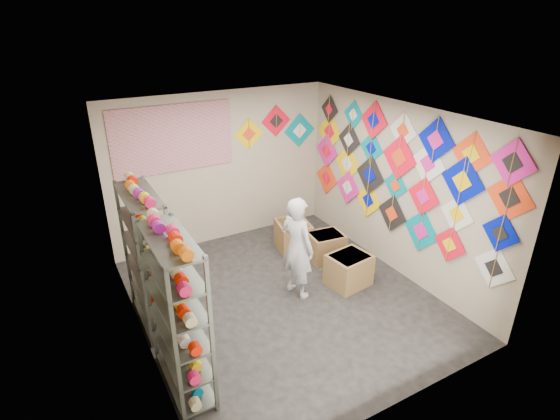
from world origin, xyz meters
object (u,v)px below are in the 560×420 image
shelf_rack_front (178,315)px  carton_a (349,270)px  carton_b (326,246)px  shelf_rack_back (148,260)px  carton_c (293,236)px  shopkeeper (297,248)px

shelf_rack_front → carton_a: bearing=13.8°
carton_a → carton_b: carton_a is taller
shelf_rack_back → carton_c: size_ratio=3.18×
shelf_rack_front → shopkeeper: (2.02, 0.89, -0.17)m
shelf_rack_back → shopkeeper: (2.02, -0.41, -0.17)m
shelf_rack_back → carton_b: 3.06m
shopkeeper → carton_c: bearing=-45.2°
shopkeeper → carton_a: (0.82, -0.19, -0.53)m
shelf_rack_back → carton_b: shelf_rack_back is taller
shelf_rack_front → shopkeeper: shelf_rack_front is taller
shelf_rack_front → carton_b: (2.97, 1.51, -0.72)m
shelf_rack_back → carton_c: (2.66, 0.76, -0.69)m
carton_b → shopkeeper: bearing=-140.7°
carton_a → shelf_rack_front: bearing=-173.7°
carton_a → carton_b: 0.82m
shelf_rack_back → shopkeeper: shelf_rack_back is taller
shelf_rack_front → carton_c: 3.43m
shopkeeper → carton_b: (0.96, 0.62, -0.54)m
shelf_rack_front → carton_a: shelf_rack_front is taller
shelf_rack_back → carton_c: shelf_rack_back is taller
shelf_rack_front → shopkeeper: size_ratio=1.22×
carton_a → carton_c: carton_c is taller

